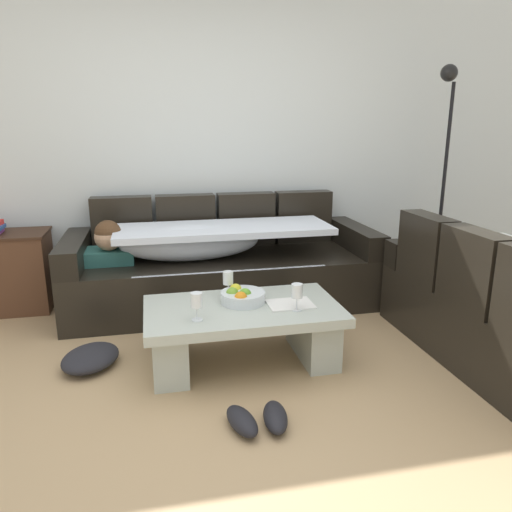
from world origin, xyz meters
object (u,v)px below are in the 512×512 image
(coffee_table, at_px, (243,327))
(fruit_bowl, at_px, (242,296))
(wine_glass_far_back, at_px, (228,279))
(pair_of_shoes, at_px, (259,419))
(open_magazine, at_px, (290,304))
(wine_glass_near_left, at_px, (197,301))
(crumpled_garment, at_px, (91,358))
(floor_lamp, at_px, (443,165))
(wine_glass_near_right, at_px, (297,292))
(side_cabinet, at_px, (4,272))
(couch_along_wall, at_px, (218,266))

(coffee_table, height_order, fruit_bowl, fruit_bowl)
(wine_glass_far_back, relative_size, pair_of_shoes, 0.49)
(fruit_bowl, bearing_deg, pair_of_shoes, -94.59)
(wine_glass_far_back, bearing_deg, pair_of_shoes, -89.89)
(coffee_table, height_order, open_magazine, open_magazine)
(wine_glass_near_left, relative_size, crumpled_garment, 0.42)
(fruit_bowl, relative_size, floor_lamp, 0.14)
(coffee_table, xyz_separation_m, crumpled_garment, (-0.94, 0.15, -0.18))
(wine_glass_near_right, height_order, floor_lamp, floor_lamp)
(side_cabinet, height_order, crumpled_garment, side_cabinet)
(side_cabinet, xyz_separation_m, crumpled_garment, (0.76, -1.16, -0.26))
(coffee_table, bearing_deg, floor_lamp, 29.14)
(wine_glass_near_left, height_order, crumpled_garment, wine_glass_near_left)
(coffee_table, bearing_deg, wine_glass_far_back, 105.29)
(pair_of_shoes, height_order, crumpled_garment, crumpled_garment)
(couch_along_wall, distance_m, crumpled_garment, 1.35)
(floor_lamp, height_order, pair_of_shoes, floor_lamp)
(floor_lamp, distance_m, crumpled_garment, 3.30)
(wine_glass_near_left, relative_size, pair_of_shoes, 0.49)
(wine_glass_far_back, bearing_deg, side_cabinet, 146.23)
(coffee_table, distance_m, floor_lamp, 2.48)
(wine_glass_near_left, xyz_separation_m, open_magazine, (0.59, 0.12, -0.11))
(couch_along_wall, height_order, pair_of_shoes, couch_along_wall)
(pair_of_shoes, bearing_deg, crumpled_garment, 136.62)
(coffee_table, bearing_deg, fruit_bowl, 85.02)
(wine_glass_near_left, height_order, open_magazine, wine_glass_near_left)
(wine_glass_far_back, height_order, pair_of_shoes, wine_glass_far_back)
(wine_glass_far_back, distance_m, floor_lamp, 2.37)
(couch_along_wall, height_order, floor_lamp, floor_lamp)
(couch_along_wall, height_order, wine_glass_near_right, couch_along_wall)
(wine_glass_far_back, distance_m, pair_of_shoes, 1.01)
(fruit_bowl, distance_m, wine_glass_near_right, 0.37)
(couch_along_wall, xyz_separation_m, wine_glass_near_left, (-0.29, -1.25, 0.17))
(pair_of_shoes, relative_size, crumpled_garment, 0.85)
(couch_along_wall, distance_m, wine_glass_near_right, 1.27)
(wine_glass_near_left, bearing_deg, coffee_table, 28.50)
(floor_lamp, bearing_deg, pair_of_shoes, -138.84)
(floor_lamp, relative_size, crumpled_garment, 4.88)
(side_cabinet, bearing_deg, coffee_table, -37.54)
(open_magazine, bearing_deg, wine_glass_far_back, 144.70)
(wine_glass_far_back, bearing_deg, floor_lamp, 23.88)
(side_cabinet, bearing_deg, fruit_bowl, -36.07)
(coffee_table, relative_size, crumpled_garment, 3.00)
(floor_lamp, bearing_deg, open_magazine, -146.00)
(fruit_bowl, relative_size, open_magazine, 1.00)
(fruit_bowl, xyz_separation_m, wine_glass_far_back, (-0.06, 0.14, 0.07))
(coffee_table, height_order, floor_lamp, floor_lamp)
(wine_glass_near_right, bearing_deg, coffee_table, 156.30)
(couch_along_wall, distance_m, side_cabinet, 1.71)
(floor_lamp, relative_size, pair_of_shoes, 5.77)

